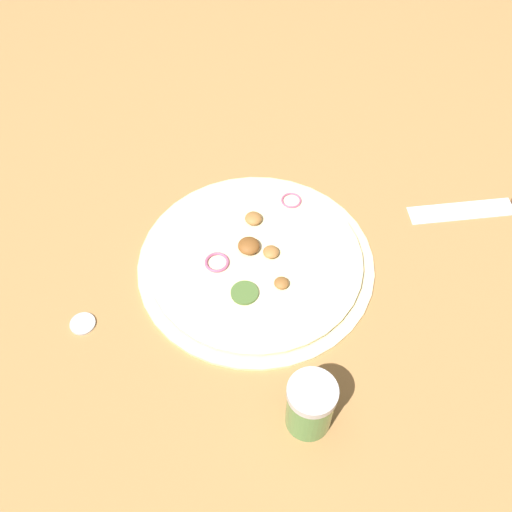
# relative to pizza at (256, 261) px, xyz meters

# --- Properties ---
(ground_plane) EXTENTS (3.00, 3.00, 0.00)m
(ground_plane) POSITION_rel_pizza_xyz_m (0.00, -0.00, -0.01)
(ground_plane) COLOR #9E703F
(pizza) EXTENTS (0.36, 0.36, 0.03)m
(pizza) POSITION_rel_pizza_xyz_m (0.00, 0.00, 0.00)
(pizza) COLOR beige
(pizza) RESTS_ON ground_plane
(spice_jar) EXTENTS (0.06, 0.06, 0.09)m
(spice_jar) POSITION_rel_pizza_xyz_m (0.05, -0.25, 0.04)
(spice_jar) COLOR #4C7F42
(spice_jar) RESTS_ON ground_plane
(loose_cap) EXTENTS (0.04, 0.04, 0.01)m
(loose_cap) POSITION_rel_pizza_xyz_m (-0.25, -0.09, -0.00)
(loose_cap) COLOR #B2B2B7
(loose_cap) RESTS_ON ground_plane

